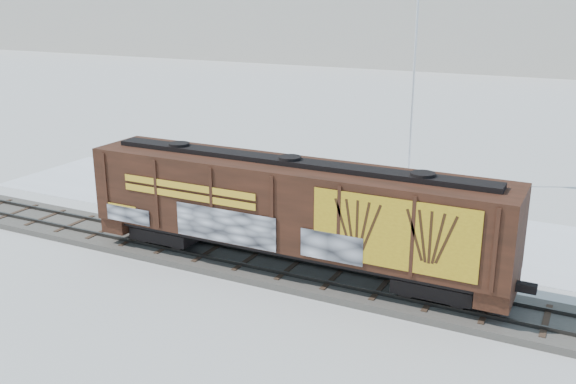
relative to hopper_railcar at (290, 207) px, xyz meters
The scene contains 8 objects.
ground 3.55m from the hopper_railcar, behind, with size 500.00×500.00×0.00m, color white.
rail_track 3.43m from the hopper_railcar, behind, with size 50.00×3.40×0.43m.
parking_strip 8.30m from the hopper_railcar, 104.77° to the left, with size 40.00×8.00×0.03m, color white.
hopper_railcar is the anchor object (origin of this frame).
flagpole 15.13m from the hopper_railcar, 87.49° to the left, with size 2.30×0.90×12.28m.
car_silver 9.09m from the hopper_railcar, 108.36° to the left, with size 1.77×4.40×1.50m, color #A2A4A9.
car_white 9.09m from the hopper_railcar, 121.71° to the left, with size 1.48×4.25×1.40m, color silver.
car_dark 8.74m from the hopper_railcar, 53.65° to the left, with size 1.79×4.40×1.28m, color #212429.
Camera 1 is at (13.00, -21.97, 11.16)m, focal length 40.00 mm.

